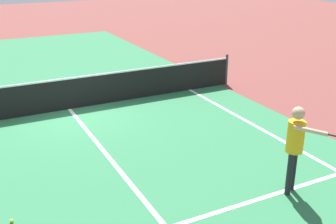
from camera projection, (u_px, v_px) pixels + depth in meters
ground_plane at (69, 109)px, 12.24m from camera, size 60.00×60.00×0.00m
court_surface_inbounds at (69, 109)px, 12.24m from camera, size 10.62×24.40×0.00m
line_sideline_right at (325, 164)px, 9.04m from camera, size 0.10×11.89×0.01m
line_center_service at (105, 152)px, 9.58m from camera, size 0.10×6.40×0.01m
net at (68, 93)px, 12.07m from camera, size 11.25×0.09×1.07m
player_near at (297, 141)px, 7.58m from camera, size 0.60×1.19×1.75m
tennis_ball_mid_court at (12, 221)px, 7.06m from camera, size 0.07×0.07×0.07m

